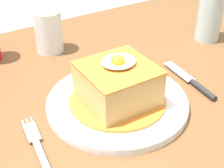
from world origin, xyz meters
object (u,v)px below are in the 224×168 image
Objects in this scene: main_plate at (117,102)px; fork at (39,148)px; drinking_glass at (49,34)px; beer_bottle_clear at (212,4)px; knife at (196,84)px.

fork is at bearing -168.77° from main_plate.
drinking_glass reaches higher than main_plate.
main_plate is 0.40m from beer_bottle_clear.
knife is (0.36, 0.00, 0.00)m from fork.
main_plate is at bearing 170.19° from knife.
main_plate is 0.18m from fork.
fork is 0.86× the size of knife.
main_plate is 1.95× the size of fork.
main_plate is at bearing -86.46° from drinking_glass.
beer_bottle_clear reaches higher than knife.
beer_bottle_clear is at bearing 18.88° from main_plate.
beer_bottle_clear is (0.55, 0.16, 0.09)m from fork.
main_plate is 0.29m from drinking_glass.
main_plate reaches higher than fork.
main_plate is 1.04× the size of beer_bottle_clear.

